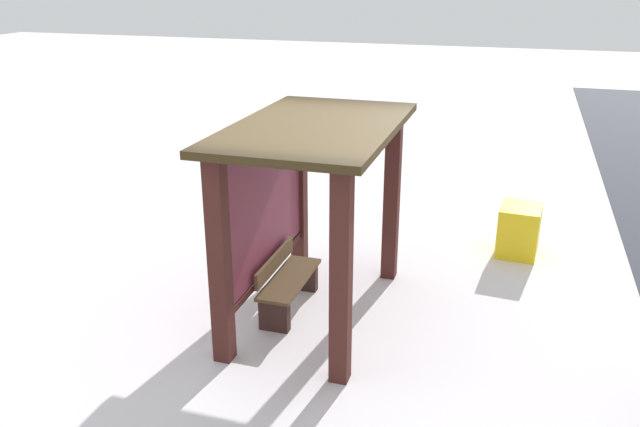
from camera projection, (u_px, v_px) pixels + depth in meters
The scene contains 4 objects.
ground_plane at pixel (317, 312), 7.97m from camera, with size 60.00×60.00×0.00m, color white.
bus_shelter at pixel (301, 181), 7.43m from camera, with size 2.95×1.74×2.35m.
bench_left_inside at pixel (288, 284), 7.96m from camera, with size 1.27×0.42×0.70m.
grit_bin at pixel (519, 230), 9.50m from camera, with size 0.70×0.56×0.73m, color yellow.
Camera 1 is at (-6.70, -2.12, 3.95)m, focal length 36.48 mm.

